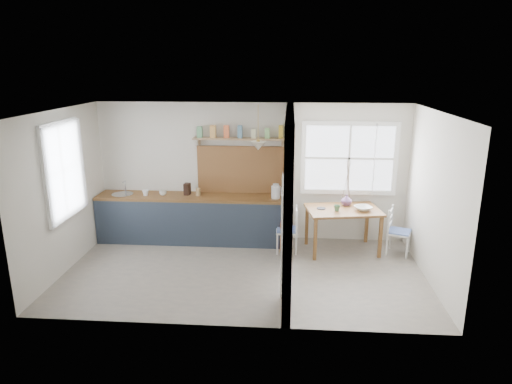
# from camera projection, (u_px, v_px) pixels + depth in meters

# --- Properties ---
(floor) EXTENTS (5.80, 3.20, 0.01)m
(floor) POSITION_uv_depth(u_px,v_px,m) (244.00, 272.00, 7.43)
(floor) COLOR gray
(floor) RESTS_ON ground
(ceiling) EXTENTS (5.80, 3.20, 0.01)m
(ceiling) POSITION_uv_depth(u_px,v_px,m) (243.00, 111.00, 6.73)
(ceiling) COLOR beige
(ceiling) RESTS_ON walls
(walls) EXTENTS (5.81, 3.21, 2.60)m
(walls) POSITION_uv_depth(u_px,v_px,m) (243.00, 195.00, 7.08)
(walls) COLOR beige
(walls) RESTS_ON floor
(partition) EXTENTS (0.12, 3.20, 2.60)m
(partition) POSITION_uv_depth(u_px,v_px,m) (289.00, 186.00, 7.04)
(partition) COLOR beige
(partition) RESTS_ON floor
(kitchen_window) EXTENTS (0.10, 1.16, 1.50)m
(kitchen_window) POSITION_uv_depth(u_px,v_px,m) (62.00, 170.00, 7.19)
(kitchen_window) COLOR white
(kitchen_window) RESTS_ON walls
(nook_window) EXTENTS (1.76, 0.10, 1.30)m
(nook_window) POSITION_uv_depth(u_px,v_px,m) (349.00, 158.00, 8.37)
(nook_window) COLOR white
(nook_window) RESTS_ON walls
(counter) EXTENTS (3.50, 0.60, 0.90)m
(counter) POSITION_uv_depth(u_px,v_px,m) (192.00, 218.00, 8.66)
(counter) COLOR brown
(counter) RESTS_ON floor
(sink) EXTENTS (0.40, 0.40, 0.02)m
(sink) POSITION_uv_depth(u_px,v_px,m) (122.00, 195.00, 8.61)
(sink) COLOR #B2B5BD
(sink) RESTS_ON counter
(backsplash) EXTENTS (1.65, 0.03, 0.90)m
(backsplash) POSITION_uv_depth(u_px,v_px,m) (241.00, 170.00, 8.59)
(backsplash) COLOR #915C34
(backsplash) RESTS_ON walls
(shelf) EXTENTS (1.75, 0.20, 0.21)m
(shelf) POSITION_uv_depth(u_px,v_px,m) (240.00, 136.00, 8.33)
(shelf) COLOR tan
(shelf) RESTS_ON walls
(pendant_lamp) EXTENTS (0.26, 0.26, 0.16)m
(pendant_lamp) POSITION_uv_depth(u_px,v_px,m) (258.00, 146.00, 8.01)
(pendant_lamp) COLOR #EDE5CE
(pendant_lamp) RESTS_ON ceiling
(utensil_rail) EXTENTS (0.02, 0.50, 0.02)m
(utensil_rail) POSITION_uv_depth(u_px,v_px,m) (284.00, 173.00, 7.86)
(utensil_rail) COLOR #B2B5BD
(utensil_rail) RESTS_ON partition
(dining_table) EXTENTS (1.39, 1.05, 0.79)m
(dining_table) POSITION_uv_depth(u_px,v_px,m) (342.00, 230.00, 8.19)
(dining_table) COLOR brown
(dining_table) RESTS_ON floor
(chair_left) EXTENTS (0.38, 0.38, 0.82)m
(chair_left) POSITION_uv_depth(u_px,v_px,m) (287.00, 230.00, 8.16)
(chair_left) COLOR silver
(chair_left) RESTS_ON floor
(chair_right) EXTENTS (0.50, 0.50, 0.84)m
(chair_right) POSITION_uv_depth(u_px,v_px,m) (399.00, 231.00, 8.05)
(chair_right) COLOR silver
(chair_right) RESTS_ON floor
(kettle) EXTENTS (0.26, 0.22, 0.27)m
(kettle) POSITION_uv_depth(u_px,v_px,m) (276.00, 191.00, 8.32)
(kettle) COLOR white
(kettle) RESTS_ON counter
(mug_a) EXTENTS (0.13, 0.13, 0.11)m
(mug_a) POSITION_uv_depth(u_px,v_px,m) (145.00, 193.00, 8.49)
(mug_a) COLOR white
(mug_a) RESTS_ON counter
(mug_b) EXTENTS (0.14, 0.14, 0.10)m
(mug_b) POSITION_uv_depth(u_px,v_px,m) (163.00, 193.00, 8.52)
(mug_b) COLOR silver
(mug_b) RESTS_ON counter
(knife_block) EXTENTS (0.12, 0.15, 0.22)m
(knife_block) POSITION_uv_depth(u_px,v_px,m) (187.00, 189.00, 8.55)
(knife_block) COLOR black
(knife_block) RESTS_ON counter
(jar) EXTENTS (0.11, 0.11, 0.14)m
(jar) POSITION_uv_depth(u_px,v_px,m) (198.00, 192.00, 8.49)
(jar) COLOR #A18353
(jar) RESTS_ON counter
(towel_magenta) EXTENTS (0.02, 0.03, 0.54)m
(towel_magenta) POSITION_uv_depth(u_px,v_px,m) (281.00, 236.00, 8.24)
(towel_magenta) COLOR #C4264C
(towel_magenta) RESTS_ON counter
(towel_orange) EXTENTS (0.02, 0.03, 0.54)m
(towel_orange) POSITION_uv_depth(u_px,v_px,m) (281.00, 238.00, 8.21)
(towel_orange) COLOR orange
(towel_orange) RESTS_ON counter
(bowl) EXTENTS (0.38, 0.38, 0.07)m
(bowl) POSITION_uv_depth(u_px,v_px,m) (363.00, 208.00, 8.00)
(bowl) COLOR silver
(bowl) RESTS_ON dining_table
(table_cup) EXTENTS (0.12, 0.12, 0.10)m
(table_cup) POSITION_uv_depth(u_px,v_px,m) (337.00, 208.00, 7.95)
(table_cup) COLOR #44714B
(table_cup) RESTS_ON dining_table
(plate) EXTENTS (0.17, 0.17, 0.01)m
(plate) POSITION_uv_depth(u_px,v_px,m) (321.00, 208.00, 8.09)
(plate) COLOR black
(plate) RESTS_ON dining_table
(vase) EXTENTS (0.20, 0.20, 0.20)m
(vase) POSITION_uv_depth(u_px,v_px,m) (347.00, 200.00, 8.26)
(vase) COLOR #65426B
(vase) RESTS_ON dining_table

